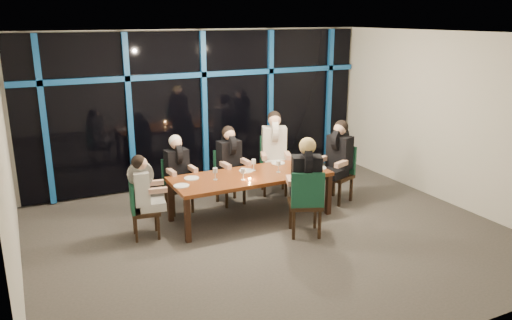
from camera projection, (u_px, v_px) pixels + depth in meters
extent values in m
plane|color=#514B47|center=(273.00, 235.00, 7.64)|extent=(7.00, 7.00, 0.00)
cube|color=silver|center=(202.00, 108.00, 9.81)|extent=(7.00, 0.04, 3.00)
cube|color=silver|center=(426.00, 210.00, 4.63)|extent=(7.00, 0.04, 3.00)
cube|color=silver|center=(6.00, 173.00, 5.74)|extent=(0.04, 6.00, 3.00)
cube|color=silver|center=(451.00, 119.00, 8.70)|extent=(0.04, 6.00, 3.00)
cube|color=white|center=(275.00, 34.00, 6.80)|extent=(7.00, 6.00, 0.04)
cube|color=black|center=(203.00, 108.00, 9.76)|extent=(6.86, 0.04, 2.94)
cube|color=#124A90|center=(44.00, 122.00, 8.49)|extent=(0.10, 0.10, 2.94)
cube|color=#124A90|center=(130.00, 115.00, 9.10)|extent=(0.10, 0.10, 2.94)
cube|color=#124A90|center=(204.00, 109.00, 9.71)|extent=(0.10, 0.10, 2.94)
cube|color=#124A90|center=(270.00, 103.00, 10.33)|extent=(0.10, 0.10, 2.94)
cube|color=#124A90|center=(329.00, 98.00, 10.94)|extent=(0.10, 0.10, 2.94)
cube|color=#124A90|center=(203.00, 74.00, 9.53)|extent=(6.86, 0.10, 0.10)
cube|color=#FF2D14|center=(247.00, 70.00, 10.31)|extent=(0.60, 0.05, 0.35)
cube|color=brown|center=(251.00, 176.00, 8.13)|extent=(2.60, 1.00, 0.06)
cube|color=black|center=(188.00, 220.00, 7.33)|extent=(0.08, 0.08, 0.69)
cube|color=black|center=(328.00, 195.00, 8.38)|extent=(0.08, 0.08, 0.69)
cube|color=black|center=(170.00, 201.00, 8.09)|extent=(0.08, 0.08, 0.69)
cube|color=black|center=(301.00, 180.00, 9.14)|extent=(0.08, 0.08, 0.69)
cube|color=black|center=(179.00, 188.00, 8.47)|extent=(0.46, 0.46, 0.06)
cube|color=#195138|center=(174.00, 171.00, 8.55)|extent=(0.43, 0.09, 0.47)
cube|color=black|center=(174.00, 205.00, 8.31)|extent=(0.04, 0.04, 0.40)
cube|color=black|center=(192.00, 202.00, 8.48)|extent=(0.04, 0.04, 0.40)
cube|color=black|center=(166.00, 199.00, 8.59)|extent=(0.04, 0.04, 0.40)
cube|color=black|center=(184.00, 196.00, 8.75)|extent=(0.04, 0.04, 0.40)
cube|color=black|center=(230.00, 179.00, 8.85)|extent=(0.48, 0.48, 0.06)
cube|color=#195138|center=(225.00, 162.00, 8.94)|extent=(0.45, 0.09, 0.49)
cube|color=black|center=(227.00, 197.00, 8.68)|extent=(0.04, 0.04, 0.41)
cube|color=black|center=(244.00, 193.00, 8.86)|extent=(0.04, 0.04, 0.41)
cube|color=black|center=(217.00, 191.00, 8.97)|extent=(0.04, 0.04, 0.41)
cube|color=black|center=(235.00, 187.00, 9.15)|extent=(0.04, 0.04, 0.41)
cube|color=black|center=(274.00, 168.00, 9.34)|extent=(0.64, 0.64, 0.07)
cube|color=#195138|center=(273.00, 150.00, 9.47)|extent=(0.48, 0.23, 0.55)
cube|color=black|center=(265.00, 185.00, 9.21)|extent=(0.06, 0.06, 0.46)
cube|color=black|center=(286.00, 184.00, 9.24)|extent=(0.06, 0.06, 0.46)
cube|color=black|center=(263.00, 178.00, 9.59)|extent=(0.06, 0.06, 0.46)
cube|color=black|center=(283.00, 178.00, 9.62)|extent=(0.06, 0.06, 0.46)
cube|color=black|center=(145.00, 211.00, 7.49)|extent=(0.46, 0.46, 0.05)
cube|color=#195138|center=(132.00, 197.00, 7.37)|extent=(0.10, 0.41, 0.45)
cube|color=black|center=(159.00, 228.00, 7.45)|extent=(0.04, 0.04, 0.38)
cube|color=black|center=(156.00, 219.00, 7.75)|extent=(0.04, 0.04, 0.38)
cube|color=black|center=(136.00, 231.00, 7.36)|extent=(0.04, 0.04, 0.38)
cube|color=black|center=(134.00, 222.00, 7.65)|extent=(0.04, 0.04, 0.38)
cube|color=black|center=(337.00, 176.00, 8.93)|extent=(0.61, 0.61, 0.06)
cube|color=#195138|center=(344.00, 159.00, 9.00)|extent=(0.22, 0.46, 0.52)
cube|color=black|center=(322.00, 190.00, 8.99)|extent=(0.05, 0.05, 0.44)
cube|color=black|center=(339.00, 195.00, 8.75)|extent=(0.05, 0.05, 0.44)
cube|color=black|center=(334.00, 185.00, 9.26)|extent=(0.05, 0.05, 0.44)
cube|color=black|center=(351.00, 189.00, 9.01)|extent=(0.05, 0.05, 0.44)
cube|color=black|center=(305.00, 204.00, 7.58)|extent=(0.64, 0.64, 0.06)
cube|color=#195138|center=(308.00, 191.00, 7.29)|extent=(0.47, 0.24, 0.54)
cube|color=black|center=(315.00, 215.00, 7.85)|extent=(0.06, 0.06, 0.45)
cube|color=black|center=(290.00, 215.00, 7.83)|extent=(0.06, 0.06, 0.45)
cube|color=black|center=(319.00, 225.00, 7.47)|extent=(0.06, 0.06, 0.45)
cube|color=black|center=(294.00, 225.00, 7.45)|extent=(0.06, 0.06, 0.45)
cube|color=black|center=(181.00, 185.00, 8.35)|extent=(0.37, 0.42, 0.13)
cube|color=black|center=(177.00, 165.00, 8.39)|extent=(0.40, 0.26, 0.53)
cylinder|color=black|center=(176.00, 153.00, 8.33)|extent=(0.13, 0.40, 0.40)
sphere|color=tan|center=(176.00, 143.00, 8.27)|extent=(0.20, 0.20, 0.20)
sphere|color=silver|center=(175.00, 141.00, 8.29)|extent=(0.22, 0.22, 0.22)
cube|color=tan|center=(171.00, 172.00, 8.12)|extent=(0.10, 0.29, 0.08)
cube|color=tan|center=(193.00, 169.00, 8.31)|extent=(0.10, 0.29, 0.08)
cube|color=black|center=(234.00, 176.00, 8.72)|extent=(0.39, 0.44, 0.14)
cube|color=black|center=(229.00, 156.00, 8.76)|extent=(0.41, 0.27, 0.55)
cylinder|color=black|center=(229.00, 144.00, 8.70)|extent=(0.14, 0.42, 0.41)
sphere|color=tan|center=(229.00, 134.00, 8.64)|extent=(0.21, 0.21, 0.21)
sphere|color=black|center=(228.00, 132.00, 8.66)|extent=(0.23, 0.23, 0.23)
cube|color=tan|center=(226.00, 165.00, 8.49)|extent=(0.11, 0.30, 0.08)
cube|color=tan|center=(246.00, 162.00, 8.69)|extent=(0.11, 0.30, 0.08)
cube|color=silver|center=(275.00, 164.00, 9.18)|extent=(0.54, 0.57, 0.15)
cube|color=silver|center=(274.00, 143.00, 9.25)|extent=(0.50, 0.40, 0.62)
cylinder|color=silver|center=(274.00, 130.00, 9.18)|extent=(0.27, 0.47, 0.46)
sphere|color=tan|center=(275.00, 120.00, 9.11)|extent=(0.23, 0.23, 0.23)
sphere|color=black|center=(274.00, 118.00, 9.14)|extent=(0.25, 0.25, 0.25)
cube|color=tan|center=(264.00, 156.00, 9.03)|extent=(0.20, 0.34, 0.09)
cube|color=tan|center=(288.00, 156.00, 9.06)|extent=(0.20, 0.34, 0.09)
cube|color=black|center=(152.00, 205.00, 7.50)|extent=(0.42, 0.38, 0.13)
cube|color=black|center=(141.00, 187.00, 7.37)|extent=(0.27, 0.39, 0.51)
cylinder|color=black|center=(140.00, 174.00, 7.32)|extent=(0.39, 0.14, 0.38)
sphere|color=tan|center=(141.00, 163.00, 7.28)|extent=(0.19, 0.19, 0.19)
sphere|color=black|center=(138.00, 162.00, 7.26)|extent=(0.21, 0.21, 0.21)
cube|color=tan|center=(158.00, 190.00, 7.28)|extent=(0.28, 0.11, 0.07)
cube|color=tan|center=(155.00, 183.00, 7.61)|extent=(0.28, 0.11, 0.07)
cube|color=black|center=(333.00, 172.00, 8.81)|extent=(0.54, 0.51, 0.15)
cube|color=black|center=(340.00, 152.00, 8.84)|extent=(0.38, 0.48, 0.58)
cylinder|color=black|center=(340.00, 139.00, 8.77)|extent=(0.45, 0.25, 0.44)
sphere|color=tan|center=(340.00, 129.00, 8.70)|extent=(0.22, 0.22, 0.22)
sphere|color=black|center=(341.00, 127.00, 8.73)|extent=(0.24, 0.24, 0.24)
cube|color=tan|center=(321.00, 159.00, 8.83)|extent=(0.32, 0.19, 0.08)
cube|color=tan|center=(341.00, 164.00, 8.56)|extent=(0.32, 0.19, 0.08)
cube|color=black|center=(304.00, 194.00, 7.67)|extent=(0.54, 0.57, 0.15)
cube|color=black|center=(306.00, 176.00, 7.41)|extent=(0.50, 0.41, 0.61)
cylinder|color=black|center=(307.00, 160.00, 7.34)|extent=(0.28, 0.46, 0.45)
sphere|color=tan|center=(307.00, 147.00, 7.31)|extent=(0.23, 0.23, 0.23)
sphere|color=tan|center=(308.00, 146.00, 7.26)|extent=(0.25, 0.25, 0.25)
cube|color=tan|center=(317.00, 180.00, 7.71)|extent=(0.21, 0.33, 0.09)
cube|color=tan|center=(290.00, 181.00, 7.69)|extent=(0.21, 0.33, 0.09)
cylinder|color=white|center=(191.00, 178.00, 7.92)|extent=(0.24, 0.24, 0.01)
cylinder|color=white|center=(246.00, 171.00, 8.30)|extent=(0.24, 0.24, 0.01)
cylinder|color=white|center=(278.00, 163.00, 8.73)|extent=(0.24, 0.24, 0.01)
cylinder|color=white|center=(181.00, 186.00, 7.57)|extent=(0.24, 0.24, 0.01)
cylinder|color=white|center=(319.00, 168.00, 8.46)|extent=(0.24, 0.24, 0.01)
cylinder|color=white|center=(300.00, 176.00, 8.04)|extent=(0.24, 0.24, 0.01)
cylinder|color=black|center=(311.00, 163.00, 8.32)|extent=(0.07, 0.07, 0.24)
cylinder|color=black|center=(311.00, 153.00, 8.28)|extent=(0.03, 0.03, 0.09)
cylinder|color=silver|center=(311.00, 163.00, 8.32)|extent=(0.08, 0.08, 0.07)
cylinder|color=silver|center=(295.00, 168.00, 8.18)|extent=(0.10, 0.10, 0.18)
cylinder|color=silver|center=(298.00, 166.00, 8.20)|extent=(0.01, 0.01, 0.13)
cylinder|color=#FE9C4C|center=(250.00, 179.00, 7.86)|extent=(0.05, 0.05, 0.03)
cylinder|color=silver|center=(243.00, 180.00, 7.85)|extent=(0.07, 0.07, 0.01)
cylinder|color=silver|center=(243.00, 176.00, 7.84)|extent=(0.01, 0.01, 0.11)
cylinder|color=silver|center=(243.00, 171.00, 7.81)|extent=(0.07, 0.07, 0.08)
cylinder|color=silver|center=(254.00, 170.00, 8.33)|extent=(0.07, 0.07, 0.01)
cylinder|color=silver|center=(254.00, 167.00, 8.32)|extent=(0.01, 0.01, 0.11)
cylinder|color=silver|center=(254.00, 162.00, 8.29)|extent=(0.07, 0.07, 0.08)
cylinder|color=white|center=(278.00, 172.00, 8.25)|extent=(0.07, 0.07, 0.01)
cylinder|color=white|center=(278.00, 169.00, 8.23)|extent=(0.01, 0.01, 0.11)
cylinder|color=white|center=(278.00, 163.00, 8.20)|extent=(0.08, 0.08, 0.08)
cylinder|color=silver|center=(215.00, 179.00, 7.87)|extent=(0.07, 0.07, 0.01)
cylinder|color=silver|center=(215.00, 176.00, 7.85)|extent=(0.01, 0.01, 0.11)
cylinder|color=silver|center=(215.00, 170.00, 7.83)|extent=(0.07, 0.07, 0.08)
cylinder|color=silver|center=(298.00, 166.00, 8.60)|extent=(0.06, 0.06, 0.01)
cylinder|color=silver|center=(298.00, 163.00, 8.58)|extent=(0.01, 0.01, 0.10)
cylinder|color=silver|center=(298.00, 158.00, 8.56)|extent=(0.07, 0.07, 0.07)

